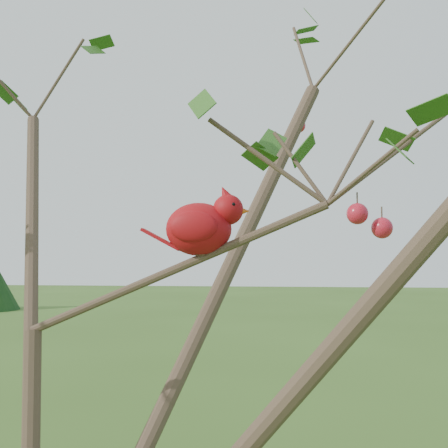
# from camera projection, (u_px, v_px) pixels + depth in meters

# --- Properties ---
(crabapple_tree) EXTENTS (2.35, 2.05, 2.95)m
(crabapple_tree) POSITION_uv_depth(u_px,v_px,m) (43.00, 246.00, 1.04)
(crabapple_tree) COLOR #423223
(crabapple_tree) RESTS_ON ground
(cardinal) EXTENTS (0.22, 0.11, 0.15)m
(cardinal) POSITION_uv_depth(u_px,v_px,m) (202.00, 226.00, 1.10)
(cardinal) COLOR #B10F17
(cardinal) RESTS_ON ground
(distant_trees) EXTENTS (41.90, 15.18, 3.08)m
(distant_trees) POSITION_uv_depth(u_px,v_px,m) (259.00, 274.00, 25.79)
(distant_trees) COLOR #423223
(distant_trees) RESTS_ON ground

